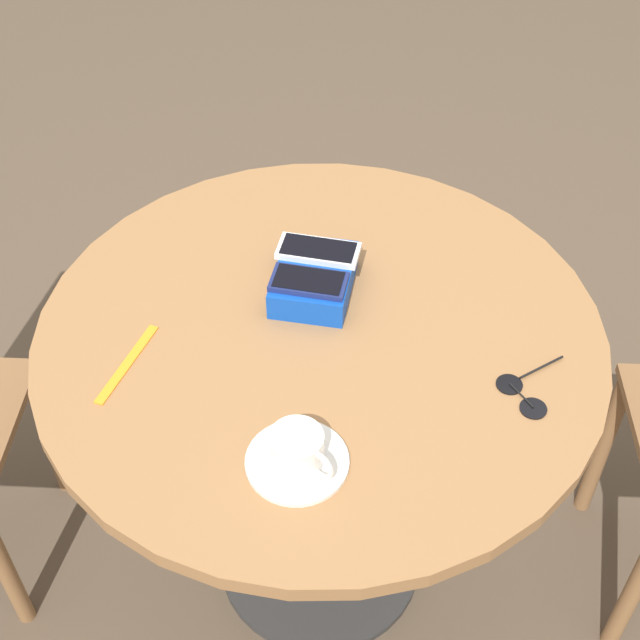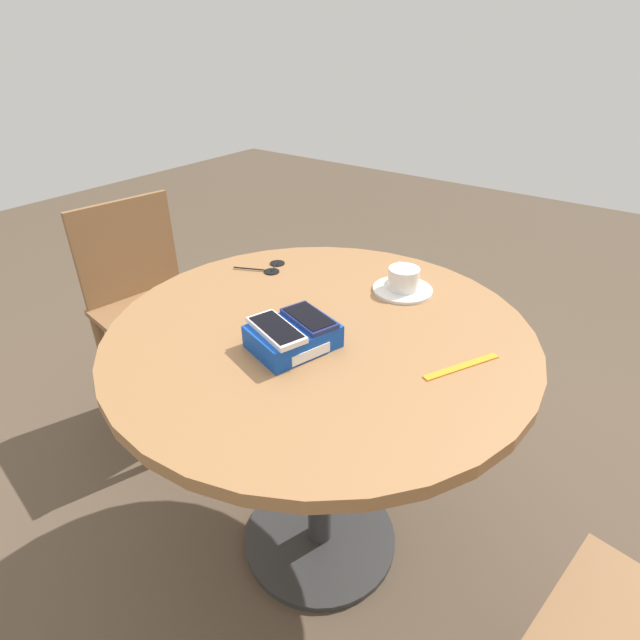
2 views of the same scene
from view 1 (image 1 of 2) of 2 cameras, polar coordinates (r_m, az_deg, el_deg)
ground_plane at (r=2.10m, az=0.00°, el=-15.04°), size 8.00×8.00×0.00m
round_table at (r=1.60m, az=0.00°, el=-3.90°), size 0.96×0.96×0.75m
phone_box at (r=1.55m, az=-0.39°, el=2.63°), size 0.20×0.17×0.05m
phone_white at (r=1.56m, az=-0.11°, el=4.47°), size 0.11×0.16×0.01m
phone_navy at (r=1.50m, az=-0.73°, el=2.48°), size 0.10×0.14×0.01m
saucer at (r=1.32m, az=-1.47°, el=-9.05°), size 0.15×0.15×0.01m
coffee_cup at (r=1.29m, az=-1.41°, el=-8.25°), size 0.09×0.09×0.06m
lanyard_strap at (r=1.47m, az=-12.23°, el=-2.74°), size 0.17×0.10×0.00m
sunglasses at (r=1.44m, az=12.89°, el=-4.58°), size 0.12×0.12×0.01m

